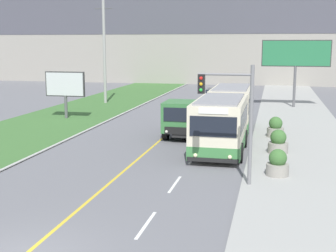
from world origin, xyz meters
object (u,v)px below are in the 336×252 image
at_px(city_bus, 226,116).
at_px(utility_pole_far, 104,50).
at_px(planter_round_third, 275,128).
at_px(dump_truck, 187,118).
at_px(planter_round_near, 278,164).
at_px(billboard_small, 65,86).
at_px(car_distant, 215,97).
at_px(billboard_large, 296,55).
at_px(traffic_light_mast, 234,109).
at_px(planter_round_second, 278,143).

relative_size(city_bus, utility_pole_far, 1.25).
bearing_deg(planter_round_third, utility_pole_far, 139.56).
relative_size(dump_truck, planter_round_near, 5.50).
relative_size(billboard_small, planter_round_third, 2.90).
bearing_deg(car_distant, billboard_large, -10.84).
bearing_deg(planter_round_near, dump_truck, 124.69).
distance_m(city_bus, traffic_light_mast, 9.21).
bearing_deg(planter_round_third, planter_round_second, -88.28).
xyz_separation_m(traffic_light_mast, planter_round_second, (1.92, 6.09, -2.60)).
relative_size(utility_pole_far, billboard_small, 2.82).
distance_m(dump_truck, planter_round_third, 5.57).
distance_m(traffic_light_mast, planter_round_second, 6.89).
relative_size(dump_truck, planter_round_second, 5.18).
xyz_separation_m(utility_pole_far, planter_round_near, (16.54, -22.95, -4.65)).
xyz_separation_m(dump_truck, planter_round_second, (5.60, -3.56, -0.57)).
bearing_deg(city_bus, billboard_small, 156.00).
distance_m(billboard_large, planter_round_near, 24.04).
bearing_deg(planter_round_second, billboard_small, 151.70).
bearing_deg(dump_truck, car_distant, 91.21).
bearing_deg(planter_round_near, car_distant, 103.28).
xyz_separation_m(billboard_large, planter_round_third, (-1.67, -14.70, -4.13)).
height_order(utility_pole_far, planter_round_third, utility_pole_far).
xyz_separation_m(city_bus, utility_pole_far, (-13.52, 15.60, 3.73)).
height_order(utility_pole_far, traffic_light_mast, utility_pole_far).
bearing_deg(traffic_light_mast, planter_round_near, 41.05).
height_order(dump_truck, planter_round_third, dump_truck).
relative_size(city_bus, dump_truck, 1.97).
bearing_deg(city_bus, dump_truck, 165.11).
xyz_separation_m(traffic_light_mast, billboard_small, (-14.39, 14.87, -0.65)).
height_order(dump_truck, car_distant, dump_truck).
distance_m(car_distant, traffic_light_mast, 27.10).
bearing_deg(billboard_large, dump_truck, -114.58).
bearing_deg(billboard_small, car_distant, 48.78).
relative_size(traffic_light_mast, planter_round_third, 3.95).
xyz_separation_m(dump_truck, traffic_light_mast, (3.69, -9.65, 2.03)).
distance_m(traffic_light_mast, planter_round_third, 11.01).
height_order(billboard_small, planter_round_second, billboard_small).
xyz_separation_m(city_bus, planter_round_near, (3.02, -7.35, -0.92)).
xyz_separation_m(city_bus, traffic_light_mast, (1.16, -8.97, 1.71)).
bearing_deg(planter_round_near, traffic_light_mast, -138.95).
relative_size(billboard_small, planter_round_near, 3.09).
distance_m(city_bus, utility_pole_far, 20.98).
bearing_deg(utility_pole_far, planter_round_near, -54.22).
bearing_deg(dump_truck, traffic_light_mast, -69.09).
height_order(car_distant, traffic_light_mast, traffic_light_mast).
xyz_separation_m(city_bus, planter_round_second, (3.07, -2.89, -0.89)).
distance_m(dump_truck, billboard_small, 11.99).
xyz_separation_m(city_bus, billboard_large, (4.60, 16.27, 3.25)).
distance_m(car_distant, billboard_small, 15.82).
bearing_deg(traffic_light_mast, planter_round_second, 72.52).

